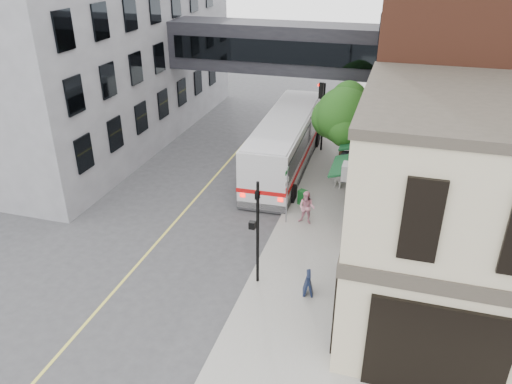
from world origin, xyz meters
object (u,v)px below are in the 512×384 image
Objects in this scene: bus at (286,140)px; sandwich_board at (308,283)px; pedestrian_a at (338,174)px; pedestrian_c at (345,167)px; newspaper_box at (302,197)px; pedestrian_b at (307,208)px.

bus is 12.61m from sandwich_board.
pedestrian_c reaches higher than pedestrian_a.
newspaper_box is 0.83× the size of sandwich_board.
pedestrian_b is 1.76× the size of sandwich_board.
bus is at bearing 137.22° from newspaper_box.
pedestrian_c is at bearing 85.81° from newspaper_box.
pedestrian_b is at bearing -48.98° from newspaper_box.
newspaper_box is at bearing -104.09° from pedestrian_a.
pedestrian_b reaches higher than newspaper_box.
pedestrian_b is 5.55m from sandwich_board.
pedestrian_a is 2.94m from newspaper_box.
pedestrian_b reaches higher than sandwich_board.
bus reaches higher than pedestrian_c.
newspaper_box is at bearing -131.21° from pedestrian_c.
bus reaches higher than pedestrian_a.
sandwich_board is (3.79, -11.97, -1.19)m from bus.
newspaper_box is (-0.59, 1.90, -0.45)m from pedestrian_b.
pedestrian_a reaches higher than newspaper_box.
sandwich_board is (1.76, -7.31, 0.08)m from newspaper_box.
bus is at bearing 165.62° from pedestrian_a.
pedestrian_a is 0.92m from pedestrian_c.
bus is 7.11m from pedestrian_b.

